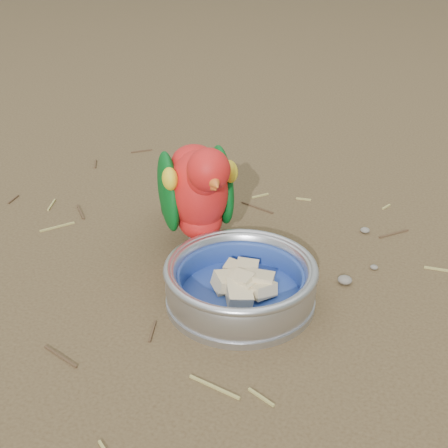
% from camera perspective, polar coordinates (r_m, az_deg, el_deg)
% --- Properties ---
extents(ground, '(60.00, 60.00, 0.00)m').
position_cam_1_polar(ground, '(0.90, -2.38, -6.56)').
color(ground, brown).
extents(food_bowl, '(0.21, 0.21, 0.02)m').
position_cam_1_polar(food_bowl, '(0.88, 1.51, -6.74)').
color(food_bowl, '#B2B2BA').
rests_on(food_bowl, ground).
extents(bowl_wall, '(0.21, 0.21, 0.04)m').
position_cam_1_polar(bowl_wall, '(0.86, 1.53, -5.11)').
color(bowl_wall, '#B2B2BA').
rests_on(bowl_wall, food_bowl).
extents(fruit_wedges, '(0.13, 0.13, 0.03)m').
position_cam_1_polar(fruit_wedges, '(0.87, 1.52, -5.49)').
color(fruit_wedges, beige).
rests_on(fruit_wedges, food_bowl).
extents(lory_parrot, '(0.24, 0.26, 0.19)m').
position_cam_1_polar(lory_parrot, '(0.95, -2.35, 2.23)').
color(lory_parrot, red).
rests_on(lory_parrot, ground).
extents(ground_debris, '(0.90, 0.80, 0.01)m').
position_cam_1_polar(ground_debris, '(0.95, -3.40, -4.36)').
color(ground_debris, '#A2964F').
rests_on(ground_debris, ground).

